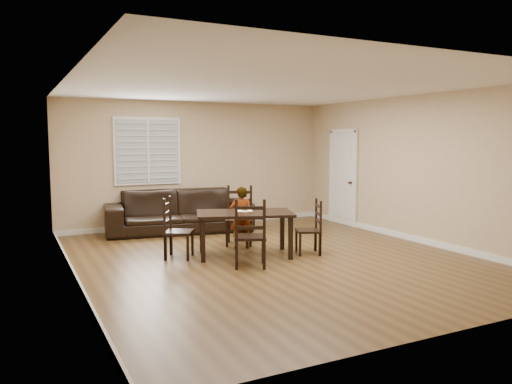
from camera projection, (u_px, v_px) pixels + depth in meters
ground at (273, 258)px, 7.96m from camera, size 7.00×7.00×0.00m
room at (270, 145)px, 7.95m from camera, size 6.04×7.04×2.72m
dining_table at (245, 218)px, 8.07m from camera, size 1.73×1.31×0.72m
chair_near at (240, 217)px, 9.07m from camera, size 0.63×0.62×1.06m
chair_far at (250, 237)px, 7.28m from camera, size 0.60×0.59×1.03m
chair_left at (172, 230)px, 7.96m from camera, size 0.57×0.58×0.97m
chair_right at (314, 229)px, 8.25m from camera, size 0.50×0.52×0.90m
child at (241, 218)px, 8.63m from camera, size 0.45×0.35×1.08m
napkin at (243, 210)px, 8.23m from camera, size 0.34×0.34×0.00m
donut at (245, 209)px, 8.23m from camera, size 0.11×0.11×0.04m
sofa at (179, 211)px, 10.22m from camera, size 3.07×1.57×0.86m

